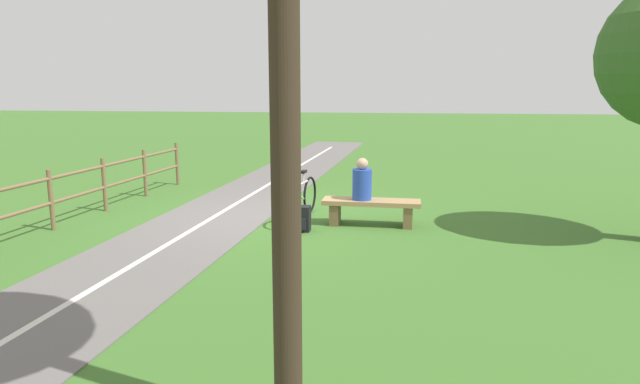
% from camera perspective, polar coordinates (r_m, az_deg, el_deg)
% --- Properties ---
extents(ground_plane, '(80.00, 80.00, 0.00)m').
position_cam_1_polar(ground_plane, '(10.41, -5.37, -2.67)').
color(ground_plane, '#3D6B28').
extents(paved_path, '(4.69, 36.06, 0.02)m').
position_cam_1_polar(paved_path, '(7.29, -22.82, -9.50)').
color(paved_path, '#66605E').
rests_on(paved_path, ground_plane).
extents(path_centre_line, '(2.42, 31.92, 0.00)m').
position_cam_1_polar(path_centre_line, '(7.28, -22.83, -9.43)').
color(path_centre_line, silver).
rests_on(path_centre_line, paved_path).
extents(bench, '(1.74, 0.53, 0.46)m').
position_cam_1_polar(bench, '(9.79, 5.33, -1.63)').
color(bench, '#A88456').
rests_on(bench, ground_plane).
extents(person_seated, '(0.35, 0.35, 0.74)m').
position_cam_1_polar(person_seated, '(9.71, 4.38, 1.05)').
color(person_seated, '#2847B7').
rests_on(person_seated, bench).
extents(bicycle, '(0.34, 1.80, 0.90)m').
position_cam_1_polar(bicycle, '(10.16, -2.01, -0.76)').
color(bicycle, black).
rests_on(bicycle, ground_plane).
extents(backpack, '(0.35, 0.28, 0.44)m').
position_cam_1_polar(backpack, '(9.38, -2.08, -2.79)').
color(backpack, black).
rests_on(backpack, ground_plane).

